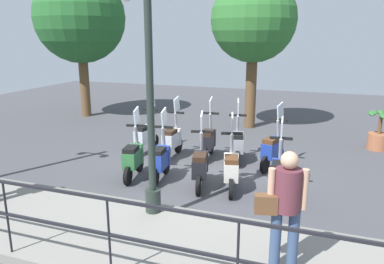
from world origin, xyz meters
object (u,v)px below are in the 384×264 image
Objects in this scene: tree_large at (80,18)px; scooter_near_3 at (160,159)px; tree_distant at (254,20)px; scooter_far_3 at (172,139)px; scooter_far_0 at (273,148)px; potted_palm at (379,134)px; scooter_far_4 at (146,135)px; scooter_far_2 at (208,140)px; scooter_near_4 at (133,157)px; scooter_near_1 at (231,168)px; pedestrian_with_bag at (285,202)px; scooter_near_2 at (200,165)px; lamp_post_near at (151,110)px; scooter_near_0 at (279,174)px; scooter_far_1 at (237,143)px.

tree_large is 3.49× the size of scooter_near_3.
tree_distant reaches higher than scooter_near_3.
scooter_far_3 is at bearing 162.36° from tree_distant.
scooter_far_0 is (-3.57, -7.71, -3.20)m from tree_large.
scooter_far_4 is at bearing 112.31° from potted_palm.
tree_large reaches higher than scooter_far_2.
tree_large is 7.88m from scooter_near_4.
scooter_far_0 reaches higher than potted_palm.
tree_distant is 6.33m from scooter_near_3.
scooter_near_1 is 1.00× the size of scooter_far_4.
potted_palm is (6.72, -1.85, -0.63)m from pedestrian_with_bag.
scooter_far_3 is at bearing 24.98° from scooter_near_2.
lamp_post_near is 2.89m from scooter_near_0.
scooter_far_0 is (-2.50, 2.55, 0.04)m from potted_palm.
potted_palm is 0.69× the size of scooter_near_1.
scooter_far_0 is 1.00× the size of scooter_far_1.
pedestrian_with_bag is 1.03× the size of scooter_near_1.
tree_large is 3.49× the size of scooter_far_2.
scooter_near_3 is (0.09, 0.94, 0.00)m from scooter_near_2.
tree_distant is 3.22× the size of scooter_far_3.
pedestrian_with_bag is 1.03× the size of scooter_near_0.
pedestrian_with_bag is 1.03× the size of scooter_far_2.
scooter_far_0 is at bearing -114.52° from scooter_far_1.
tree_distant reaches higher than scooter_far_1.
scooter_near_0 is 4.11m from scooter_far_4.
scooter_far_2 is at bearing -23.74° from scooter_near_3.
tree_distant is 6.52m from scooter_near_4.
scooter_far_2 is at bearing 42.50° from scooter_near_0.
scooter_near_1 and scooter_near_4 have the same top height.
scooter_near_1 is (1.66, -0.95, -1.45)m from lamp_post_near.
scooter_far_2 is at bearing -81.47° from scooter_far_4.
pedestrian_with_bag reaches higher than scooter_far_0.
scooter_far_1 is at bearing -24.33° from scooter_near_2.
pedestrian_with_bag is at bearing -141.84° from scooter_far_3.
tree_distant is at bearing -23.15° from scooter_far_4.
scooter_far_4 is at bearing 28.58° from scooter_near_3.
pedestrian_with_bag is at bearing -177.02° from scooter_near_0.
scooter_near_4 is 1.00× the size of scooter_far_3.
scooter_near_3 and scooter_far_0 have the same top height.
tree_large is 8.27m from scooter_far_1.
lamp_post_near is 2.62× the size of scooter_near_2.
pedestrian_with_bag is 1.03× the size of scooter_near_2.
lamp_post_near reaches higher than scooter_far_1.
tree_distant reaches higher than pedestrian_with_bag.
scooter_far_2 is at bearing 174.74° from tree_distant.
scooter_near_2 is (1.60, -0.31, -1.45)m from lamp_post_near.
pedestrian_with_bag reaches higher than potted_palm.
lamp_post_near reaches higher than potted_palm.
lamp_post_near is at bearing 178.02° from tree_distant.
pedestrian_with_bag reaches higher than scooter_near_3.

